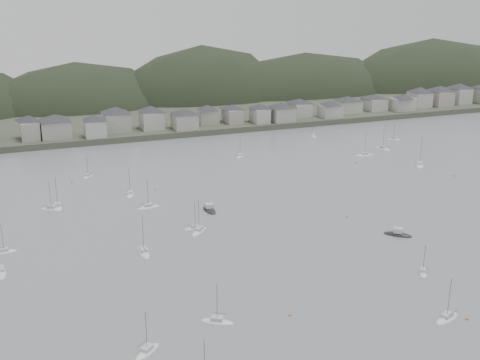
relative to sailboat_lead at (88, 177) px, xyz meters
name	(u,v)px	position (x,y,z in m)	size (l,w,h in m)	color
ground	(353,288)	(47.13, -118.78, -0.19)	(900.00, 900.00, 0.00)	slate
far_shore_land	(122,98)	(47.13, 176.22, 1.31)	(900.00, 250.00, 3.00)	#383D2D
forested_ridge	(138,123)	(51.97, 150.62, -11.47)	(851.55, 103.94, 102.57)	black
waterfront_town	(253,111)	(97.72, 64.57, 8.47)	(451.48, 28.46, 12.92)	gray
sailboat_lead	(88,177)	(0.00, 0.00, 0.00)	(5.59, 5.96, 8.52)	silver
moored_fleet	(264,208)	(49.98, -58.52, -0.01)	(252.87, 177.04, 13.15)	silver
motor_launch_near	(398,234)	(77.45, -94.76, 0.10)	(8.06, 7.94, 3.98)	black
motor_launch_far	(209,210)	(32.22, -53.77, 0.10)	(3.31, 9.07, 4.14)	black
mooring_buoys	(273,220)	(48.03, -69.75, -0.04)	(171.25, 136.15, 0.70)	#C06C40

